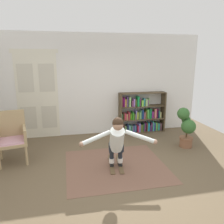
% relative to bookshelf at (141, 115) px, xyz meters
% --- Properties ---
extents(ground_plane, '(7.20, 7.20, 0.00)m').
position_rel_bookshelf_xyz_m(ground_plane, '(-1.19, -2.39, -0.53)').
color(ground_plane, brown).
extents(back_wall, '(6.00, 0.10, 2.90)m').
position_rel_bookshelf_xyz_m(back_wall, '(-1.19, 0.21, 0.92)').
color(back_wall, white).
rests_on(back_wall, ground).
extents(double_door, '(1.22, 0.05, 2.45)m').
position_rel_bookshelf_xyz_m(double_door, '(-2.96, 0.15, 0.70)').
color(double_door, silver).
rests_on(double_door, ground).
extents(rug, '(2.06, 1.90, 0.01)m').
position_rel_bookshelf_xyz_m(rug, '(-1.24, -2.01, -0.53)').
color(rug, brown).
rests_on(rug, ground).
extents(bookshelf, '(1.42, 0.30, 1.22)m').
position_rel_bookshelf_xyz_m(bookshelf, '(0.00, 0.00, 0.00)').
color(bookshelf, '#4E3F2B').
rests_on(bookshelf, ground).
extents(wicker_chair, '(0.70, 0.70, 1.10)m').
position_rel_bookshelf_xyz_m(wicker_chair, '(-3.39, -1.30, 0.05)').
color(wicker_chair, tan).
rests_on(wicker_chair, ground).
extents(potted_plant, '(0.44, 0.46, 1.03)m').
position_rel_bookshelf_xyz_m(potted_plant, '(0.71, -1.41, 0.02)').
color(potted_plant, brown).
rests_on(potted_plant, ground).
extents(skis_pair, '(0.37, 0.80, 0.07)m').
position_rel_bookshelf_xyz_m(skis_pair, '(-1.23, -1.99, -0.51)').
color(skis_pair, brown).
rests_on(skis_pair, rug).
extents(person_skier, '(1.43, 0.75, 1.08)m').
position_rel_bookshelf_xyz_m(person_skier, '(-1.26, -2.21, 0.14)').
color(person_skier, white).
rests_on(person_skier, skis_pair).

